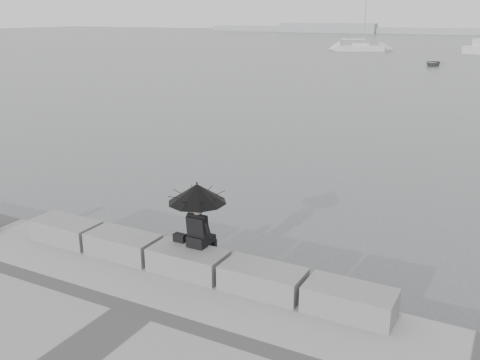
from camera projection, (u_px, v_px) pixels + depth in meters
The scene contains 11 objects.
ground at pixel (201, 284), 11.56m from camera, with size 360.00×360.00×0.00m, color #4D5052.
stone_block_far_left at pixel (66, 231), 12.48m from camera, with size 1.60×0.80×0.50m, color slate.
stone_block_left at pixel (123, 245), 11.72m from camera, with size 1.60×0.80×0.50m, color slate.
stone_block_centre at pixel (188, 261), 10.96m from camera, with size 1.60×0.80×0.50m, color slate.
stone_block_right at pixel (263, 279), 10.20m from camera, with size 1.60×0.80×0.50m, color slate.
stone_block_far_right at pixel (350, 301), 9.44m from camera, with size 1.60×0.80×0.50m, color slate.
seated_person at pixel (197, 200), 10.76m from camera, with size 1.20×1.20×1.39m.
bag at pixel (180, 238), 11.26m from camera, with size 0.27×0.15×0.17m, color black.
distant_landmass at pixel (477, 31), 145.20m from camera, with size 180.00×8.00×2.80m.
sailboat_left at pixel (360, 48), 83.06m from camera, with size 7.60×4.87×12.90m.
dinghy at pixel (433, 63), 59.88m from camera, with size 3.33×1.41×0.56m, color gray.
Camera 1 is at (5.61, -8.75, 5.61)m, focal length 40.00 mm.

